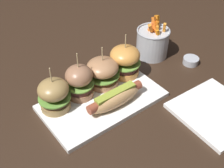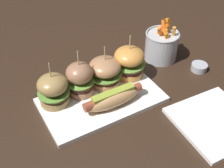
{
  "view_description": "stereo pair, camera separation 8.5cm",
  "coord_description": "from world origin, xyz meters",
  "px_view_note": "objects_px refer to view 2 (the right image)",
  "views": [
    {
      "loc": [
        -0.36,
        -0.51,
        0.6
      ],
      "look_at": [
        0.04,
        0.0,
        0.05
      ],
      "focal_mm": 46.96,
      "sensor_mm": 36.0,
      "label": 1
    },
    {
      "loc": [
        -0.29,
        -0.56,
        0.6
      ],
      "look_at": [
        0.04,
        0.0,
        0.05
      ],
      "focal_mm": 46.96,
      "sensor_mm": 36.0,
      "label": 2
    }
  ],
  "objects_px": {
    "slider_far_left": "(53,89)",
    "slider_far_right": "(129,62)",
    "hot_dog": "(113,98)",
    "sauce_ramekin": "(199,67)",
    "side_plate": "(215,122)",
    "platter_main": "(102,100)",
    "slider_center_left": "(80,79)",
    "fries_bucket": "(161,45)",
    "slider_center_right": "(105,71)"
  },
  "relations": [
    {
      "from": "hot_dog",
      "to": "sauce_ramekin",
      "type": "height_order",
      "value": "hot_dog"
    },
    {
      "from": "slider_center_right",
      "to": "sauce_ramekin",
      "type": "xyz_separation_m",
      "value": [
        0.31,
        -0.08,
        -0.05
      ]
    },
    {
      "from": "slider_far_right",
      "to": "fries_bucket",
      "type": "distance_m",
      "value": 0.16
    },
    {
      "from": "slider_center_left",
      "to": "slider_center_right",
      "type": "relative_size",
      "value": 1.12
    },
    {
      "from": "platter_main",
      "to": "slider_far_right",
      "type": "distance_m",
      "value": 0.15
    },
    {
      "from": "platter_main",
      "to": "hot_dog",
      "type": "xyz_separation_m",
      "value": [
        0.02,
        -0.04,
        0.03
      ]
    },
    {
      "from": "hot_dog",
      "to": "sauce_ramekin",
      "type": "distance_m",
      "value": 0.34
    },
    {
      "from": "side_plate",
      "to": "slider_center_left",
      "type": "bearing_deg",
      "value": 133.36
    },
    {
      "from": "slider_center_left",
      "to": "fries_bucket",
      "type": "bearing_deg",
      "value": 7.15
    },
    {
      "from": "slider_far_left",
      "to": "platter_main",
      "type": "bearing_deg",
      "value": -23.53
    },
    {
      "from": "platter_main",
      "to": "sauce_ramekin",
      "type": "xyz_separation_m",
      "value": [
        0.36,
        -0.03,
        0.01
      ]
    },
    {
      "from": "slider_center_left",
      "to": "side_plate",
      "type": "relative_size",
      "value": 0.71
    },
    {
      "from": "slider_center_right",
      "to": "sauce_ramekin",
      "type": "relative_size",
      "value": 2.47
    },
    {
      "from": "slider_far_right",
      "to": "slider_center_left",
      "type": "bearing_deg",
      "value": -179.46
    },
    {
      "from": "slider_far_left",
      "to": "slider_far_right",
      "type": "bearing_deg",
      "value": 0.62
    },
    {
      "from": "platter_main",
      "to": "sauce_ramekin",
      "type": "height_order",
      "value": "sauce_ramekin"
    },
    {
      "from": "slider_center_right",
      "to": "slider_far_right",
      "type": "distance_m",
      "value": 0.09
    },
    {
      "from": "hot_dog",
      "to": "sauce_ramekin",
      "type": "relative_size",
      "value": 3.38
    },
    {
      "from": "slider_center_left",
      "to": "side_plate",
      "type": "xyz_separation_m",
      "value": [
        0.27,
        -0.29,
        -0.06
      ]
    },
    {
      "from": "slider_far_left",
      "to": "slider_far_right",
      "type": "height_order",
      "value": "slider_far_right"
    },
    {
      "from": "platter_main",
      "to": "side_plate",
      "type": "xyz_separation_m",
      "value": [
        0.23,
        -0.23,
        -0.0
      ]
    },
    {
      "from": "slider_far_left",
      "to": "slider_center_left",
      "type": "bearing_deg",
      "value": 0.78
    },
    {
      "from": "hot_dog",
      "to": "sauce_ramekin",
      "type": "bearing_deg",
      "value": 2.47
    },
    {
      "from": "side_plate",
      "to": "fries_bucket",
      "type": "bearing_deg",
      "value": 79.78
    },
    {
      "from": "hot_dog",
      "to": "slider_center_right",
      "type": "xyz_separation_m",
      "value": [
        0.03,
        0.1,
        0.02
      ]
    },
    {
      "from": "slider_far_left",
      "to": "sauce_ramekin",
      "type": "xyz_separation_m",
      "value": [
        0.48,
        -0.08,
        -0.05
      ]
    },
    {
      "from": "hot_dog",
      "to": "slider_far_left",
      "type": "bearing_deg",
      "value": 145.77
    },
    {
      "from": "platter_main",
      "to": "side_plate",
      "type": "bearing_deg",
      "value": -45.15
    },
    {
      "from": "slider_center_right",
      "to": "sauce_ramekin",
      "type": "distance_m",
      "value": 0.33
    },
    {
      "from": "slider_far_left",
      "to": "sauce_ramekin",
      "type": "height_order",
      "value": "slider_far_left"
    },
    {
      "from": "platter_main",
      "to": "slider_center_left",
      "type": "relative_size",
      "value": 2.39
    },
    {
      "from": "side_plate",
      "to": "sauce_ramekin",
      "type": "bearing_deg",
      "value": 57.76
    },
    {
      "from": "platter_main",
      "to": "fries_bucket",
      "type": "height_order",
      "value": "fries_bucket"
    },
    {
      "from": "slider_center_right",
      "to": "side_plate",
      "type": "distance_m",
      "value": 0.35
    },
    {
      "from": "hot_dog",
      "to": "slider_far_right",
      "type": "distance_m",
      "value": 0.15
    },
    {
      "from": "platter_main",
      "to": "fries_bucket",
      "type": "bearing_deg",
      "value": 18.48
    },
    {
      "from": "slider_far_left",
      "to": "side_plate",
      "type": "xyz_separation_m",
      "value": [
        0.35,
        -0.28,
        -0.06
      ]
    },
    {
      "from": "platter_main",
      "to": "sauce_ramekin",
      "type": "relative_size",
      "value": 6.61
    },
    {
      "from": "fries_bucket",
      "to": "sauce_ramekin",
      "type": "relative_size",
      "value": 2.69
    },
    {
      "from": "slider_far_right",
      "to": "platter_main",
      "type": "bearing_deg",
      "value": -156.4
    },
    {
      "from": "slider_center_right",
      "to": "platter_main",
      "type": "bearing_deg",
      "value": -127.27
    },
    {
      "from": "hot_dog",
      "to": "slider_far_right",
      "type": "relative_size",
      "value": 1.26
    },
    {
      "from": "platter_main",
      "to": "slider_far_right",
      "type": "xyz_separation_m",
      "value": [
        0.13,
        0.06,
        0.06
      ]
    },
    {
      "from": "slider_far_left",
      "to": "slider_center_right",
      "type": "relative_size",
      "value": 1.05
    },
    {
      "from": "platter_main",
      "to": "hot_dog",
      "type": "height_order",
      "value": "hot_dog"
    },
    {
      "from": "hot_dog",
      "to": "platter_main",
      "type": "bearing_deg",
      "value": 110.95
    },
    {
      "from": "slider_center_left",
      "to": "fries_bucket",
      "type": "xyz_separation_m",
      "value": [
        0.33,
        0.04,
        -0.01
      ]
    },
    {
      "from": "hot_dog",
      "to": "fries_bucket",
      "type": "distance_m",
      "value": 0.3
    },
    {
      "from": "slider_center_right",
      "to": "sauce_ramekin",
      "type": "height_order",
      "value": "slider_center_right"
    },
    {
      "from": "slider_center_right",
      "to": "fries_bucket",
      "type": "height_order",
      "value": "slider_center_right"
    }
  ]
}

